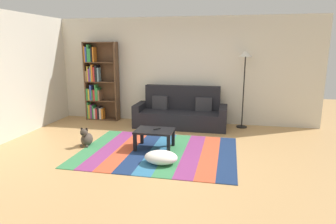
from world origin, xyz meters
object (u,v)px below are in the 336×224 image
Objects in this scene: couch at (181,113)px; standing_lamp at (245,64)px; pouf at (161,157)px; dog at (86,138)px; tv_remote at (157,129)px; coffee_table at (155,133)px; bookshelf at (98,84)px.

couch is 1.21× the size of standing_lamp.
dog is at bearing 160.24° from pouf.
tv_remote is (-0.26, 0.78, 0.27)m from pouf.
tv_remote is at bearing -131.29° from standing_lamp.
pouf is at bearing -67.62° from coffee_table.
standing_lamp is (1.43, 2.70, 1.44)m from pouf.
dog is (-1.62, -1.86, -0.18)m from couch.
pouf is 1.43× the size of dog.
bookshelf is 3.75m from pouf.
standing_lamp is at bearing 82.99° from tv_remote.
bookshelf is 13.89× the size of tv_remote.
couch is at bearing -171.42° from standing_lamp.
standing_lamp is at bearing 8.58° from couch.
standing_lamp is (1.73, 1.97, 1.25)m from coffee_table.
coffee_table is (2.09, -2.02, -0.66)m from bookshelf.
standing_lamp is at bearing 48.76° from coffee_table.
couch is 1.76m from coffee_table.
bookshelf is at bearing 179.18° from standing_lamp.
tv_remote is (-1.69, -1.92, -1.17)m from standing_lamp.
bookshelf is 3.86m from standing_lamp.
couch is at bearing 117.95° from tv_remote.
tv_remote is at bearing -96.33° from couch.
pouf is at bearing -48.99° from bookshelf.
standing_lamp is at bearing 62.09° from pouf.
standing_lamp reaches higher than couch.
tv_remote is (1.43, 0.17, 0.23)m from dog.
bookshelf is at bearing 108.19° from dog.
dog is 0.21× the size of standing_lamp.
couch is at bearing 91.64° from pouf.
tv_remote reaches higher than coffee_table.
dog is 4.01m from standing_lamp.
couch is 15.07× the size of tv_remote.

